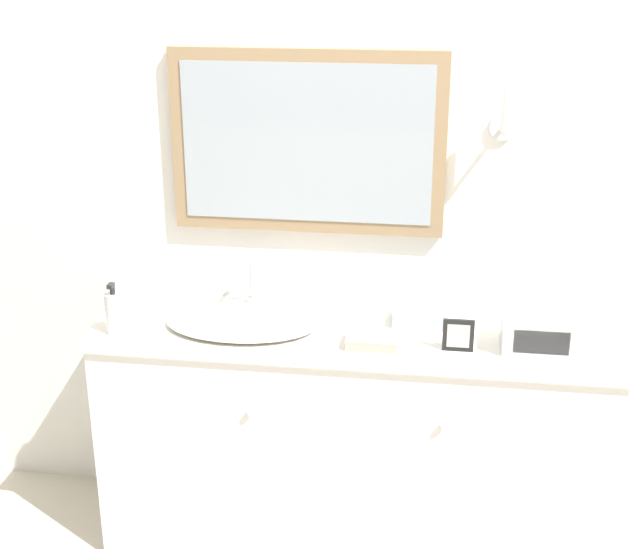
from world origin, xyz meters
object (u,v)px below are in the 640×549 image
Objects in this scene: sink_basin at (242,321)px; appliance_box at (540,333)px; soap_bottle at (114,313)px; picture_frame at (458,335)px.

appliance_box is at bearing -2.82° from sink_basin.
sink_basin is 2.17× the size of appliance_box.
soap_bottle is at bearing -177.14° from appliance_box.
soap_bottle is 1.16m from picture_frame.
picture_frame is (-0.26, -0.05, -0.00)m from appliance_box.
sink_basin reaches higher than picture_frame.
picture_frame is at bearing -169.86° from appliance_box.
appliance_box is at bearing 2.86° from soap_bottle.
picture_frame is at bearing -7.39° from sink_basin.
sink_basin reaches higher than appliance_box.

